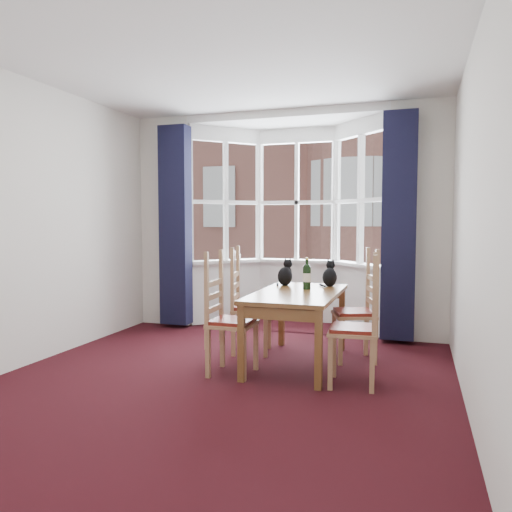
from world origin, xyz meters
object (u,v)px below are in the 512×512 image
at_px(chair_left_far, 243,309).
at_px(candle_tall, 234,256).
at_px(dining_table, 297,300).
at_px(chair_right_far, 363,314).
at_px(cat_left, 285,275).
at_px(chair_right_near, 363,331).
at_px(wine_bottle, 307,275).
at_px(cat_right, 330,276).
at_px(chair_left_near, 223,323).
at_px(candle_short, 239,257).

relative_size(chair_left_far, candle_tall, 6.99).
xyz_separation_m(dining_table, chair_left_far, (-0.66, 0.27, -0.17)).
bearing_deg(chair_right_far, cat_left, 172.59).
relative_size(cat_left, candle_tall, 2.29).
height_order(dining_table, chair_left_far, chair_left_far).
height_order(dining_table, chair_right_near, chair_right_near).
height_order(chair_left_far, wine_bottle, wine_bottle).
bearing_deg(cat_left, wine_bottle, -40.22).
distance_m(cat_left, cat_right, 0.48).
bearing_deg(chair_left_far, dining_table, -22.28).
bearing_deg(chair_right_far, chair_right_near, -83.91).
relative_size(chair_right_near, cat_left, 3.05).
height_order(chair_right_near, chair_right_far, same).
bearing_deg(chair_left_near, cat_right, 50.86).
xyz_separation_m(chair_left_near, chair_right_far, (1.19, 0.84, 0.00)).
bearing_deg(chair_left_far, candle_short, 111.69).
height_order(dining_table, wine_bottle, wine_bottle).
relative_size(dining_table, candle_short, 17.13).
relative_size(dining_table, candle_tall, 11.12).
bearing_deg(cat_right, chair_right_near, -64.97).
xyz_separation_m(wine_bottle, candle_tall, (-1.36, 1.52, 0.07)).
height_order(cat_left, candle_tall, cat_left).
distance_m(chair_right_far, candle_short, 2.37).
height_order(cat_left, cat_right, cat_left).
bearing_deg(chair_right_far, cat_right, 155.43).
xyz_separation_m(dining_table, candle_short, (-1.25, 1.76, 0.28)).
bearing_deg(wine_bottle, chair_left_near, -132.10).
bearing_deg(cat_left, cat_right, 7.19).
height_order(chair_left_near, cat_left, cat_left).
bearing_deg(cat_right, chair_right_far, -24.57).
bearing_deg(chair_left_far, chair_right_near, -28.48).
relative_size(chair_right_near, chair_right_far, 1.00).
distance_m(wine_bottle, candle_tall, 2.04).
distance_m(dining_table, cat_right, 0.60).
relative_size(chair_left_near, candle_tall, 6.99).
bearing_deg(candle_short, chair_right_far, -37.41).
xyz_separation_m(cat_left, candle_short, (-1.01, 1.31, 0.08)).
height_order(dining_table, chair_left_near, chair_left_near).
distance_m(chair_right_far, wine_bottle, 0.69).
height_order(chair_left_far, cat_left, cat_left).
height_order(dining_table, cat_right, cat_right).
bearing_deg(wine_bottle, chair_right_near, -46.46).
xyz_separation_m(chair_left_near, cat_right, (0.82, 1.01, 0.36)).
relative_size(cat_right, wine_bottle, 0.92).
bearing_deg(chair_left_near, chair_right_near, 1.38).
bearing_deg(chair_left_near, candle_short, 106.39).
relative_size(dining_table, wine_bottle, 4.56).
bearing_deg(chair_left_far, wine_bottle, -4.58).
bearing_deg(cat_left, candle_tall, 130.11).
height_order(chair_left_near, wine_bottle, wine_bottle).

